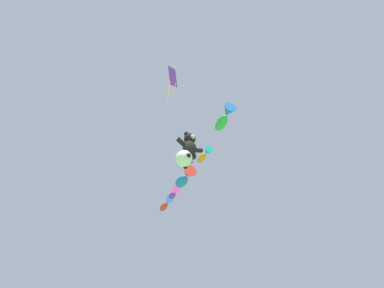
% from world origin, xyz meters
% --- Properties ---
extents(teddy_bear_kite, '(1.80, 0.79, 1.83)m').
position_xyz_m(teddy_bear_kite, '(0.53, 4.83, 11.67)').
color(teddy_bear_kite, black).
extents(soccer_ball_kite, '(1.02, 1.01, 0.94)m').
position_xyz_m(soccer_ball_kite, '(0.18, 4.86, 10.52)').
color(soccer_ball_kite, white).
extents(fish_kite_emerald, '(1.27, 2.12, 0.79)m').
position_xyz_m(fish_kite_emerald, '(1.93, 3.19, 13.53)').
color(fish_kite_emerald, green).
extents(fish_kite_tangerine, '(0.74, 1.61, 0.56)m').
position_xyz_m(fish_kite_tangerine, '(2.75, 6.21, 13.05)').
color(fish_kite_tangerine, orange).
extents(fish_kite_cobalt, '(1.28, 2.30, 0.99)m').
position_xyz_m(fish_kite_cobalt, '(2.80, 8.59, 12.58)').
color(fish_kite_cobalt, blue).
extents(fish_kite_violet, '(0.91, 1.51, 0.66)m').
position_xyz_m(fish_kite_violet, '(3.54, 11.21, 12.87)').
color(fish_kite_violet, purple).
extents(fish_kite_crimson, '(1.09, 2.32, 0.73)m').
position_xyz_m(fish_kite_crimson, '(4.52, 14.02, 13.55)').
color(fish_kite_crimson, red).
extents(diamond_kite, '(1.21, 0.91, 3.14)m').
position_xyz_m(diamond_kite, '(-1.77, 3.36, 14.56)').
color(diamond_kite, purple).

